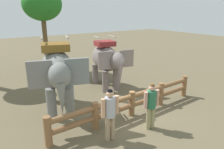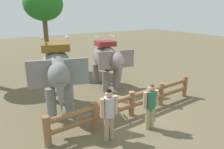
# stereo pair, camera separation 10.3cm
# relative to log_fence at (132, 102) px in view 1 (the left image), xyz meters

# --- Properties ---
(ground_plane) EXTENTS (60.00, 60.00, 0.00)m
(ground_plane) POSITION_rel_log_fence_xyz_m (0.00, 0.12, -0.61)
(ground_plane) COLOR brown
(log_fence) EXTENTS (7.26, 0.58, 1.05)m
(log_fence) POSITION_rel_log_fence_xyz_m (0.00, 0.00, 0.00)
(log_fence) COLOR brown
(log_fence) RESTS_ON ground
(elephant_near_left) EXTENTS (2.51, 3.79, 3.17)m
(elephant_near_left) POSITION_rel_log_fence_xyz_m (-2.30, 2.05, 1.17)
(elephant_near_left) COLOR slate
(elephant_near_left) RESTS_ON ground
(elephant_center) EXTENTS (1.94, 3.37, 2.85)m
(elephant_center) POSITION_rel_log_fence_xyz_m (0.90, 3.35, 0.99)
(elephant_center) COLOR slate
(elephant_center) RESTS_ON ground
(tourist_woman_in_black) EXTENTS (0.61, 0.38, 1.74)m
(tourist_woman_in_black) POSITION_rel_log_fence_xyz_m (-0.06, -1.16, 0.40)
(tourist_woman_in_black) COLOR #9A9365
(tourist_woman_in_black) RESTS_ON ground
(tourist_man_in_blue) EXTENTS (0.65, 0.36, 1.82)m
(tourist_man_in_blue) POSITION_rel_log_fence_xyz_m (-1.68, -0.95, 0.45)
(tourist_man_in_blue) COLOR tan
(tourist_man_in_blue) RESTS_ON ground
(tree_back_center) EXTENTS (2.59, 2.59, 5.68)m
(tree_back_center) POSITION_rel_log_fence_xyz_m (-0.76, 8.69, 3.90)
(tree_back_center) COLOR brown
(tree_back_center) RESTS_ON ground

